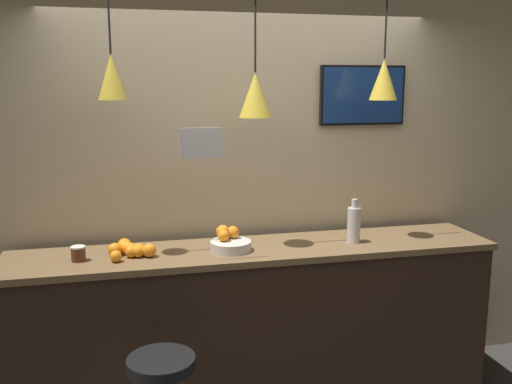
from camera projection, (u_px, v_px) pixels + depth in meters
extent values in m
cube|color=beige|center=(243.00, 175.00, 3.84)|extent=(8.00, 0.06, 2.90)
cube|color=black|center=(256.00, 330.00, 3.64)|extent=(2.99, 0.52, 1.02)
cube|color=brown|center=(256.00, 250.00, 3.54)|extent=(3.03, 0.56, 0.04)
cylinder|color=black|center=(161.00, 363.00, 2.89)|extent=(0.35, 0.35, 0.06)
cylinder|color=beige|center=(231.00, 246.00, 3.46)|extent=(0.25, 0.25, 0.06)
sphere|color=orange|center=(233.00, 232.00, 3.52)|extent=(0.08, 0.08, 0.08)
sphere|color=orange|center=(223.00, 232.00, 3.50)|extent=(0.09, 0.09, 0.09)
sphere|color=orange|center=(224.00, 236.00, 3.45)|extent=(0.07, 0.07, 0.07)
sphere|color=orange|center=(125.00, 245.00, 3.44)|extent=(0.08, 0.08, 0.08)
sphere|color=orange|center=(138.00, 251.00, 3.33)|extent=(0.07, 0.07, 0.07)
sphere|color=orange|center=(132.00, 250.00, 3.35)|extent=(0.08, 0.08, 0.08)
sphere|color=orange|center=(115.00, 250.00, 3.35)|extent=(0.08, 0.08, 0.08)
sphere|color=orange|center=(128.00, 248.00, 3.38)|extent=(0.08, 0.08, 0.08)
sphere|color=orange|center=(139.00, 250.00, 3.36)|extent=(0.07, 0.07, 0.07)
sphere|color=orange|center=(134.00, 251.00, 3.34)|extent=(0.07, 0.07, 0.07)
sphere|color=orange|center=(149.00, 250.00, 3.33)|extent=(0.08, 0.08, 0.08)
sphere|color=orange|center=(114.00, 251.00, 3.35)|extent=(0.07, 0.07, 0.07)
sphere|color=orange|center=(131.00, 252.00, 3.33)|extent=(0.07, 0.07, 0.07)
sphere|color=orange|center=(124.00, 246.00, 3.42)|extent=(0.08, 0.08, 0.08)
sphere|color=orange|center=(116.00, 256.00, 3.24)|extent=(0.07, 0.07, 0.07)
cylinder|color=silver|center=(354.00, 225.00, 3.63)|extent=(0.08, 0.08, 0.22)
cylinder|color=silver|center=(354.00, 204.00, 3.60)|extent=(0.04, 0.04, 0.06)
cylinder|color=#562D19|center=(78.00, 254.00, 3.26)|extent=(0.08, 0.08, 0.08)
cylinder|color=white|center=(78.00, 247.00, 3.25)|extent=(0.08, 0.08, 0.01)
cone|color=gold|center=(112.00, 77.00, 3.17)|extent=(0.16, 0.16, 0.25)
sphere|color=#F9EFCC|center=(113.00, 96.00, 3.19)|extent=(0.04, 0.04, 0.04)
cylinder|color=black|center=(255.00, 12.00, 3.29)|extent=(0.01, 0.01, 0.68)
cone|color=gold|center=(255.00, 95.00, 3.38)|extent=(0.19, 0.19, 0.26)
sphere|color=#F9EFCC|center=(255.00, 114.00, 3.40)|extent=(0.04, 0.04, 0.04)
cylinder|color=black|center=(387.00, 9.00, 3.47)|extent=(0.01, 0.01, 0.59)
cone|color=gold|center=(384.00, 79.00, 3.55)|extent=(0.17, 0.17, 0.25)
sphere|color=#F9EFCC|center=(383.00, 97.00, 3.57)|extent=(0.04, 0.04, 0.04)
cube|color=black|center=(362.00, 95.00, 3.88)|extent=(0.60, 0.04, 0.40)
cube|color=navy|center=(364.00, 95.00, 3.86)|extent=(0.57, 0.01, 0.37)
cube|color=white|center=(201.00, 143.00, 3.14)|extent=(0.24, 0.01, 0.17)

